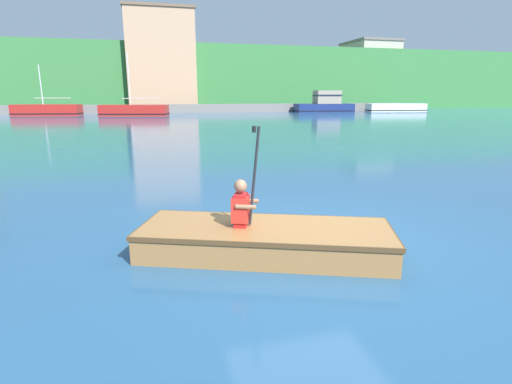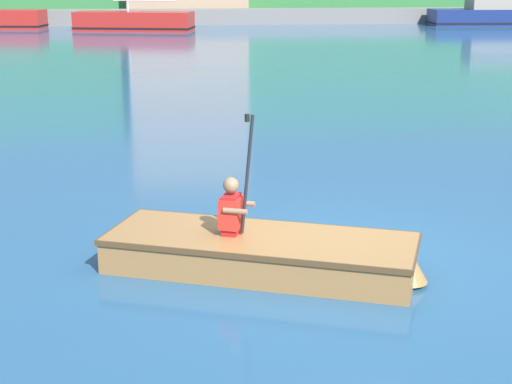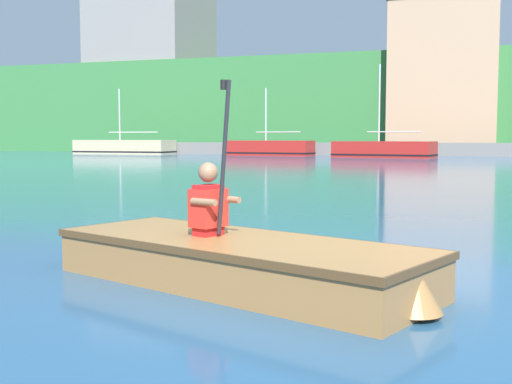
% 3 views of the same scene
% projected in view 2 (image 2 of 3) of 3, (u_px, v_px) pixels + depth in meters
% --- Properties ---
extents(ground_plane, '(300.00, 300.00, 0.00)m').
position_uv_depth(ground_plane, '(338.00, 257.00, 8.84)').
color(ground_plane, '#28567F').
extents(marina_dock, '(58.05, 2.40, 0.90)m').
position_uv_depth(marina_dock, '(204.00, 17.00, 48.64)').
color(marina_dock, slate).
rests_on(marina_dock, ground).
extents(moored_boat_dock_west_inner, '(6.72, 3.44, 5.90)m').
position_uv_depth(moored_boat_dock_west_inner, '(134.00, 22.00, 42.98)').
color(moored_boat_dock_west_inner, red).
rests_on(moored_boat_dock_west_inner, ground).
extents(moored_boat_dock_center_near, '(6.85, 2.64, 2.43)m').
position_uv_depth(moored_boat_dock_center_near, '(488.00, 10.00, 47.38)').
color(moored_boat_dock_center_near, navy).
rests_on(moored_boat_dock_center_near, ground).
extents(rowboat_foreground, '(3.51, 2.28, 0.38)m').
position_uv_depth(rowboat_foreground, '(265.00, 251.00, 8.38)').
color(rowboat_foreground, '#A3703D').
rests_on(rowboat_foreground, ground).
extents(person_paddler, '(0.42, 0.43, 1.31)m').
position_uv_depth(person_paddler, '(232.00, 208.00, 8.35)').
color(person_paddler, red).
rests_on(person_paddler, rowboat_foreground).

